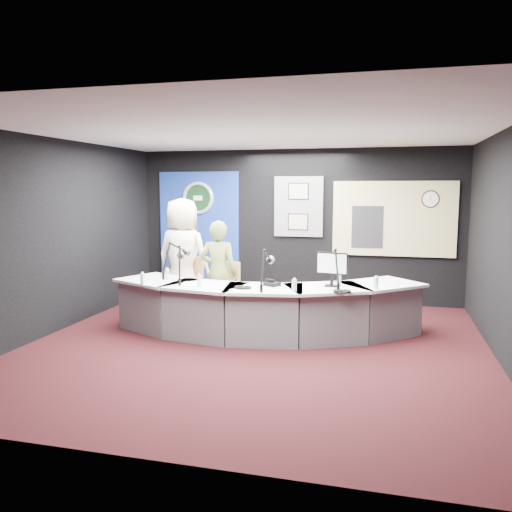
% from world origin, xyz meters
% --- Properties ---
extents(ground, '(6.00, 6.00, 0.00)m').
position_xyz_m(ground, '(0.00, 0.00, 0.00)').
color(ground, black).
rests_on(ground, ground).
extents(ceiling, '(6.00, 6.00, 0.02)m').
position_xyz_m(ceiling, '(0.00, 0.00, 2.80)').
color(ceiling, silver).
rests_on(ceiling, ground).
extents(wall_back, '(6.00, 0.02, 2.80)m').
position_xyz_m(wall_back, '(0.00, 3.00, 1.40)').
color(wall_back, black).
rests_on(wall_back, ground).
extents(wall_front, '(6.00, 0.02, 2.80)m').
position_xyz_m(wall_front, '(0.00, -3.00, 1.40)').
color(wall_front, black).
rests_on(wall_front, ground).
extents(wall_left, '(0.02, 6.00, 2.80)m').
position_xyz_m(wall_left, '(-3.00, 0.00, 1.40)').
color(wall_left, black).
rests_on(wall_left, ground).
extents(wall_right, '(0.02, 6.00, 2.80)m').
position_xyz_m(wall_right, '(3.00, 0.00, 1.40)').
color(wall_right, black).
rests_on(wall_right, ground).
extents(broadcast_desk, '(4.50, 1.90, 0.75)m').
position_xyz_m(broadcast_desk, '(-0.05, 0.55, 0.38)').
color(broadcast_desk, silver).
rests_on(broadcast_desk, ground).
extents(backdrop_panel, '(1.60, 0.05, 2.30)m').
position_xyz_m(backdrop_panel, '(-1.90, 2.97, 1.25)').
color(backdrop_panel, navy).
rests_on(backdrop_panel, wall_back).
extents(agency_seal, '(0.63, 0.07, 0.63)m').
position_xyz_m(agency_seal, '(-1.90, 2.93, 1.90)').
color(agency_seal, silver).
rests_on(agency_seal, backdrop_panel).
extents(seal_center, '(0.48, 0.01, 0.48)m').
position_xyz_m(seal_center, '(-1.90, 2.94, 1.90)').
color(seal_center, black).
rests_on(seal_center, backdrop_panel).
extents(pinboard, '(0.90, 0.04, 1.10)m').
position_xyz_m(pinboard, '(0.05, 2.97, 1.75)').
color(pinboard, slate).
rests_on(pinboard, wall_back).
extents(framed_photo_upper, '(0.34, 0.02, 0.27)m').
position_xyz_m(framed_photo_upper, '(0.05, 2.94, 2.03)').
color(framed_photo_upper, gray).
rests_on(framed_photo_upper, pinboard).
extents(framed_photo_lower, '(0.34, 0.02, 0.27)m').
position_xyz_m(framed_photo_lower, '(0.05, 2.94, 1.47)').
color(framed_photo_lower, gray).
rests_on(framed_photo_lower, pinboard).
extents(booth_window_frame, '(2.12, 0.06, 1.32)m').
position_xyz_m(booth_window_frame, '(1.75, 2.97, 1.55)').
color(booth_window_frame, tan).
rests_on(booth_window_frame, wall_back).
extents(booth_glow, '(2.00, 0.02, 1.20)m').
position_xyz_m(booth_glow, '(1.75, 2.96, 1.55)').
color(booth_glow, '#DAB389').
rests_on(booth_glow, booth_window_frame).
extents(equipment_rack, '(0.55, 0.02, 0.75)m').
position_xyz_m(equipment_rack, '(1.30, 2.94, 1.40)').
color(equipment_rack, black).
rests_on(equipment_rack, booth_window_frame).
extents(wall_clock, '(0.28, 0.01, 0.28)m').
position_xyz_m(wall_clock, '(2.35, 2.94, 1.90)').
color(wall_clock, white).
rests_on(wall_clock, booth_window_frame).
extents(armchair_left, '(0.67, 0.67, 0.89)m').
position_xyz_m(armchair_left, '(-1.60, 1.40, 0.44)').
color(armchair_left, tan).
rests_on(armchair_left, ground).
extents(armchair_right, '(0.62, 0.62, 0.89)m').
position_xyz_m(armchair_right, '(-0.81, 0.90, 0.45)').
color(armchair_right, tan).
rests_on(armchair_right, ground).
extents(draped_jacket, '(0.49, 0.31, 0.70)m').
position_xyz_m(draped_jacket, '(-1.73, 1.62, 0.62)').
color(draped_jacket, slate).
rests_on(draped_jacket, armchair_left).
extents(person_man, '(1.02, 0.74, 1.92)m').
position_xyz_m(person_man, '(-1.60, 1.40, 0.96)').
color(person_man, '#F5E0C4').
rests_on(person_man, ground).
extents(person_woman, '(0.59, 0.39, 1.61)m').
position_xyz_m(person_woman, '(-0.81, 0.90, 0.80)').
color(person_woman, olive).
rests_on(person_woman, ground).
extents(computer_monitor, '(0.47, 0.12, 0.32)m').
position_xyz_m(computer_monitor, '(0.93, 0.54, 1.07)').
color(computer_monitor, black).
rests_on(computer_monitor, broadcast_desk).
extents(desk_phone, '(0.25, 0.24, 0.05)m').
position_xyz_m(desk_phone, '(0.13, 0.38, 0.78)').
color(desk_phone, black).
rests_on(desk_phone, broadcast_desk).
extents(headphones_near, '(0.20, 0.20, 0.03)m').
position_xyz_m(headphones_near, '(1.11, 0.15, 0.77)').
color(headphones_near, black).
rests_on(headphones_near, broadcast_desk).
extents(headphones_far, '(0.21, 0.21, 0.04)m').
position_xyz_m(headphones_far, '(-0.20, 0.07, 0.77)').
color(headphones_far, black).
rests_on(headphones_far, broadcast_desk).
extents(paper_stack, '(0.28, 0.36, 0.00)m').
position_xyz_m(paper_stack, '(-1.01, 0.23, 0.75)').
color(paper_stack, white).
rests_on(paper_stack, broadcast_desk).
extents(notepad, '(0.30, 0.33, 0.00)m').
position_xyz_m(notepad, '(-0.21, 0.03, 0.75)').
color(notepad, white).
rests_on(notepad, broadcast_desk).
extents(boom_mic_a, '(0.26, 0.72, 0.60)m').
position_xyz_m(boom_mic_a, '(-1.46, 0.77, 1.05)').
color(boom_mic_a, black).
rests_on(boom_mic_a, broadcast_desk).
extents(boom_mic_b, '(0.34, 0.70, 0.60)m').
position_xyz_m(boom_mic_b, '(-1.21, 0.37, 1.05)').
color(boom_mic_b, black).
rests_on(boom_mic_b, broadcast_desk).
extents(boom_mic_c, '(0.16, 0.74, 0.60)m').
position_xyz_m(boom_mic_c, '(0.09, 0.21, 1.05)').
color(boom_mic_c, black).
rests_on(boom_mic_c, broadcast_desk).
extents(boom_mic_d, '(0.33, 0.70, 0.60)m').
position_xyz_m(boom_mic_d, '(0.95, 0.51, 1.05)').
color(boom_mic_d, black).
rests_on(boom_mic_d, broadcast_desk).
extents(water_bottles, '(3.20, 0.65, 0.18)m').
position_xyz_m(water_bottles, '(-0.05, 0.29, 0.84)').
color(water_bottles, silver).
rests_on(water_bottles, broadcast_desk).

